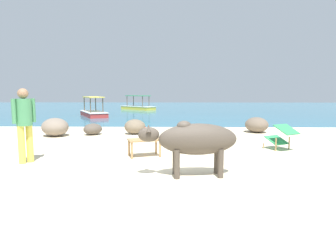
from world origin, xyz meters
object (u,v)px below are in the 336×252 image
object	(u,v)px
deck_chair_near	(281,136)
person_standing	(24,120)
low_bench_table	(144,142)
bottle	(145,135)
boat_yellow	(138,107)
boat_red	(93,112)
cow	(195,140)

from	to	relation	value
deck_chair_near	person_standing	xyz separation A→B (m)	(-6.09, -1.62, 0.56)
low_bench_table	bottle	bearing A→B (deg)	-85.93
person_standing	boat_yellow	size ratio (longest dim) A/B	0.46
deck_chair_near	boat_red	xyz separation A→B (m)	(-8.25, 11.19, -0.13)
cow	person_standing	distance (m)	3.74
low_bench_table	deck_chair_near	world-z (taller)	deck_chair_near
deck_chair_near	person_standing	bearing A→B (deg)	74.19
low_bench_table	boat_red	xyz separation A→B (m)	(-4.67, 12.11, -0.10)
boat_red	low_bench_table	bearing A→B (deg)	-6.17
low_bench_table	person_standing	bearing A→B (deg)	175.82
deck_chair_near	boat_yellow	distance (m)	19.73
person_standing	boat_yellow	bearing A→B (deg)	126.06
low_bench_table	person_standing	xyz separation A→B (m)	(-2.52, -0.69, 0.59)
bottle	deck_chair_near	distance (m)	3.69
bottle	boat_red	distance (m)	13.08
cow	boat_red	xyz separation A→B (m)	(-5.77, 13.72, -0.43)
deck_chair_near	boat_red	world-z (taller)	boat_red
bottle	deck_chair_near	world-z (taller)	bottle
person_standing	boat_red	distance (m)	13.00
person_standing	low_bench_table	bearing A→B (deg)	50.82
cow	bottle	distance (m)	1.86
deck_chair_near	low_bench_table	bearing A→B (deg)	73.87
bottle	deck_chair_near	size ratio (longest dim) A/B	0.32
bottle	boat_red	xyz separation A→B (m)	(-4.71, 12.20, -0.29)
cow	person_standing	world-z (taller)	person_standing
bottle	person_standing	size ratio (longest dim) A/B	0.18
low_bench_table	bottle	xyz separation A→B (m)	(0.04, -0.08, 0.19)
bottle	person_standing	world-z (taller)	person_standing
low_bench_table	boat_red	world-z (taller)	boat_red
low_bench_table	boat_yellow	size ratio (longest dim) A/B	0.25
low_bench_table	boat_red	bearing A→B (deg)	91.62
cow	person_standing	bearing A→B (deg)	-19.99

